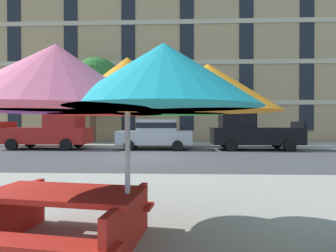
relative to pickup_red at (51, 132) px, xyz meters
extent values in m
plane|color=#424244|center=(6.07, -3.70, -1.03)|extent=(120.00, 120.00, 0.00)
cube|color=#9E998E|center=(6.07, 3.10, -0.97)|extent=(56.00, 3.60, 0.12)
cube|color=tan|center=(6.07, 11.30, 6.97)|extent=(37.34, 12.00, 16.00)
cube|color=beige|center=(6.07, 5.26, 2.17)|extent=(36.59, 0.08, 0.36)
cube|color=beige|center=(6.07, 5.26, 5.37)|extent=(36.59, 0.08, 0.36)
cube|color=beige|center=(6.07, 5.26, 8.57)|extent=(36.59, 0.08, 0.36)
cube|color=black|center=(-5.60, 5.27, 7.37)|extent=(1.10, 0.06, 14.80)
cube|color=black|center=(-0.93, 5.27, 7.37)|extent=(1.10, 0.06, 14.80)
cube|color=black|center=(3.74, 5.27, 7.37)|extent=(1.10, 0.06, 14.80)
cube|color=black|center=(8.40, 5.27, 7.37)|extent=(1.10, 0.06, 14.80)
cube|color=black|center=(13.07, 5.27, 7.37)|extent=(1.10, 0.06, 14.80)
cube|color=black|center=(17.74, 5.27, 7.37)|extent=(1.10, 0.06, 14.80)
cube|color=#B21E19|center=(-0.24, 0.00, -0.21)|extent=(5.10, 1.90, 0.96)
cube|color=#B21E19|center=(0.86, 0.00, 0.72)|extent=(1.90, 1.75, 0.90)
cube|color=#B21E19|center=(-2.71, 0.00, 0.45)|extent=(0.16, 1.75, 0.36)
cylinder|color=black|center=(-1.82, -0.95, -0.69)|extent=(0.68, 0.22, 0.68)
cylinder|color=black|center=(-1.82, 0.95, -0.69)|extent=(0.68, 0.22, 0.68)
cylinder|color=black|center=(1.34, -0.95, -0.69)|extent=(0.68, 0.22, 0.68)
cylinder|color=black|center=(1.34, 0.95, -0.69)|extent=(0.68, 0.22, 0.68)
cube|color=#A8AAB2|center=(6.31, 0.00, -0.33)|extent=(4.40, 1.76, 0.80)
cube|color=#A8AAB2|center=(6.46, 0.00, 0.41)|extent=(2.30, 1.55, 0.68)
cube|color=black|center=(6.46, 0.00, 0.41)|extent=(2.32, 1.57, 0.32)
cylinder|color=black|center=(4.95, -0.88, -0.73)|extent=(0.60, 0.22, 0.60)
cylinder|color=black|center=(4.95, 0.88, -0.73)|extent=(0.60, 0.22, 0.60)
cylinder|color=black|center=(7.68, -0.88, -0.73)|extent=(0.60, 0.22, 0.60)
cylinder|color=black|center=(7.68, 0.88, -0.73)|extent=(0.60, 0.22, 0.60)
cube|color=black|center=(12.26, 0.00, -0.21)|extent=(5.10, 1.90, 0.96)
cube|color=black|center=(11.16, 0.00, 0.72)|extent=(1.90, 1.75, 0.90)
cube|color=black|center=(14.73, 0.00, 0.45)|extent=(0.16, 1.75, 0.36)
cylinder|color=black|center=(13.84, 0.95, -0.69)|extent=(0.68, 0.22, 0.68)
cylinder|color=black|center=(13.84, -0.95, -0.69)|extent=(0.68, 0.22, 0.68)
cylinder|color=black|center=(10.68, 0.95, -0.69)|extent=(0.68, 0.22, 0.68)
cylinder|color=black|center=(10.68, -0.95, -0.69)|extent=(0.68, 0.22, 0.68)
cylinder|color=brown|center=(1.41, 3.64, 0.47)|extent=(0.42, 0.42, 2.99)
sphere|color=#2D702D|center=(1.73, 3.54, 3.66)|extent=(3.44, 3.44, 3.44)
sphere|color=#2D702D|center=(1.57, 3.43, 3.50)|extent=(2.41, 2.41, 2.41)
sphere|color=#2D702D|center=(1.17, 3.43, 3.06)|extent=(3.66, 3.66, 3.66)
cylinder|color=silver|center=(7.13, -12.70, 0.08)|extent=(0.06, 0.06, 2.21)
cone|color=orange|center=(8.03, -12.70, 0.92)|extent=(1.57, 1.57, 0.53)
cone|color=green|center=(7.58, -11.93, 0.92)|extent=(1.57, 1.57, 0.53)
cone|color=red|center=(6.69, -11.93, 0.92)|extent=(1.57, 1.57, 0.53)
cone|color=#662D9E|center=(6.24, -12.70, 0.92)|extent=(1.57, 1.57, 0.53)
cone|color=#E5668C|center=(6.69, -13.47, 0.92)|extent=(1.57, 1.57, 0.53)
cone|color=#199EB2|center=(7.58, -13.47, 0.92)|extent=(1.57, 1.57, 0.53)
cone|color=orange|center=(7.13, -12.70, 0.96)|extent=(1.50, 1.50, 0.61)
cube|color=red|center=(6.38, -12.63, -0.29)|extent=(1.89, 1.04, 0.06)
cube|color=red|center=(6.29, -13.24, -0.59)|extent=(1.82, 0.52, 0.05)
cube|color=red|center=(6.46, -12.01, -0.59)|extent=(1.82, 0.52, 0.05)
cube|color=red|center=(7.15, -12.73, -0.66)|extent=(0.27, 1.40, 0.74)
cube|color=red|center=(5.60, -12.52, -0.66)|extent=(0.27, 1.40, 0.74)
camera|label=1|loc=(7.70, -15.61, 0.53)|focal=28.10mm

